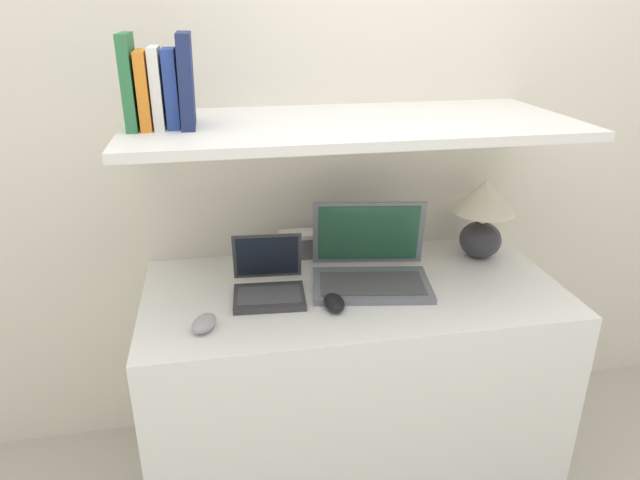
{
  "coord_description": "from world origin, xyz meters",
  "views": [
    {
      "loc": [
        -0.41,
        -1.29,
        1.63
      ],
      "look_at": [
        -0.11,
        0.33,
        0.94
      ],
      "focal_mm": 32.0,
      "sensor_mm": 36.0,
      "label": 1
    }
  ],
  "objects_px": {
    "laptop_large": "(370,267)",
    "computer_mouse": "(334,303)",
    "second_mouse": "(204,323)",
    "book_green": "(130,82)",
    "router_box": "(297,246)",
    "book_white": "(157,88)",
    "book_orange": "(145,90)",
    "book_navy": "(186,80)",
    "table_lamp": "(484,211)",
    "laptop_small": "(269,283)",
    "book_blue": "(172,88)"
  },
  "relations": [
    {
      "from": "laptop_large",
      "to": "computer_mouse",
      "type": "distance_m",
      "value": 0.22
    },
    {
      "from": "second_mouse",
      "to": "book_green",
      "type": "xyz_separation_m",
      "value": [
        -0.15,
        0.25,
        0.64
      ]
    },
    {
      "from": "router_box",
      "to": "book_white",
      "type": "height_order",
      "value": "book_white"
    },
    {
      "from": "router_box",
      "to": "book_white",
      "type": "xyz_separation_m",
      "value": [
        -0.41,
        -0.17,
        0.59
      ]
    },
    {
      "from": "book_orange",
      "to": "book_navy",
      "type": "bearing_deg",
      "value": 0.0
    },
    {
      "from": "table_lamp",
      "to": "laptop_small",
      "type": "xyz_separation_m",
      "value": [
        -0.79,
        -0.16,
        -0.14
      ]
    },
    {
      "from": "table_lamp",
      "to": "second_mouse",
      "type": "relative_size",
      "value": 2.56
    },
    {
      "from": "laptop_small",
      "to": "second_mouse",
      "type": "xyz_separation_m",
      "value": [
        -0.2,
        -0.18,
        -0.02
      ]
    },
    {
      "from": "second_mouse",
      "to": "book_navy",
      "type": "height_order",
      "value": "book_navy"
    },
    {
      "from": "book_white",
      "to": "book_blue",
      "type": "distance_m",
      "value": 0.04
    },
    {
      "from": "second_mouse",
      "to": "book_white",
      "type": "relative_size",
      "value": 0.52
    },
    {
      "from": "book_orange",
      "to": "book_navy",
      "type": "distance_m",
      "value": 0.12
    },
    {
      "from": "book_green",
      "to": "book_orange",
      "type": "relative_size",
      "value": 1.21
    },
    {
      "from": "table_lamp",
      "to": "book_blue",
      "type": "height_order",
      "value": "book_blue"
    },
    {
      "from": "second_mouse",
      "to": "book_green",
      "type": "bearing_deg",
      "value": 121.57
    },
    {
      "from": "computer_mouse",
      "to": "second_mouse",
      "type": "height_order",
      "value": "same"
    },
    {
      "from": "book_white",
      "to": "book_orange",
      "type": "bearing_deg",
      "value": 180.0
    },
    {
      "from": "laptop_small",
      "to": "computer_mouse",
      "type": "distance_m",
      "value": 0.23
    },
    {
      "from": "laptop_small",
      "to": "router_box",
      "type": "xyz_separation_m",
      "value": [
        0.13,
        0.24,
        0.01
      ]
    },
    {
      "from": "book_orange",
      "to": "second_mouse",
      "type": "bearing_deg",
      "value": -65.14
    },
    {
      "from": "book_blue",
      "to": "computer_mouse",
      "type": "bearing_deg",
      "value": -24.84
    },
    {
      "from": "laptop_large",
      "to": "book_white",
      "type": "xyz_separation_m",
      "value": [
        -0.63,
        0.04,
        0.59
      ]
    },
    {
      "from": "laptop_large",
      "to": "book_green",
      "type": "relative_size",
      "value": 1.64
    },
    {
      "from": "second_mouse",
      "to": "book_blue",
      "type": "height_order",
      "value": "book_blue"
    },
    {
      "from": "book_blue",
      "to": "book_navy",
      "type": "height_order",
      "value": "book_navy"
    },
    {
      "from": "router_box",
      "to": "book_navy",
      "type": "bearing_deg",
      "value": -152.75
    },
    {
      "from": "book_blue",
      "to": "book_orange",
      "type": "bearing_deg",
      "value": 180.0
    },
    {
      "from": "book_green",
      "to": "book_white",
      "type": "xyz_separation_m",
      "value": [
        0.07,
        -0.0,
        -0.02
      ]
    },
    {
      "from": "laptop_large",
      "to": "second_mouse",
      "type": "relative_size",
      "value": 3.66
    },
    {
      "from": "laptop_small",
      "to": "book_navy",
      "type": "xyz_separation_m",
      "value": [
        -0.2,
        0.07,
        0.62
      ]
    },
    {
      "from": "router_box",
      "to": "book_blue",
      "type": "bearing_deg",
      "value": -155.45
    },
    {
      "from": "laptop_small",
      "to": "computer_mouse",
      "type": "relative_size",
      "value": 2.25
    },
    {
      "from": "router_box",
      "to": "book_white",
      "type": "relative_size",
      "value": 0.58
    },
    {
      "from": "laptop_small",
      "to": "book_navy",
      "type": "height_order",
      "value": "book_navy"
    },
    {
      "from": "book_white",
      "to": "book_green",
      "type": "bearing_deg",
      "value": 180.0
    },
    {
      "from": "second_mouse",
      "to": "book_green",
      "type": "height_order",
      "value": "book_green"
    },
    {
      "from": "book_green",
      "to": "table_lamp",
      "type": "bearing_deg",
      "value": 4.13
    },
    {
      "from": "table_lamp",
      "to": "laptop_large",
      "type": "xyz_separation_m",
      "value": [
        -0.45,
        -0.12,
        -0.12
      ]
    },
    {
      "from": "laptop_small",
      "to": "book_orange",
      "type": "distance_m",
      "value": 0.68
    },
    {
      "from": "computer_mouse",
      "to": "book_navy",
      "type": "bearing_deg",
      "value": 152.84
    },
    {
      "from": "book_navy",
      "to": "book_orange",
      "type": "bearing_deg",
      "value": 180.0
    },
    {
      "from": "table_lamp",
      "to": "book_white",
      "type": "distance_m",
      "value": 1.17
    },
    {
      "from": "table_lamp",
      "to": "second_mouse",
      "type": "xyz_separation_m",
      "value": [
        -0.99,
        -0.33,
        -0.16
      ]
    },
    {
      "from": "table_lamp",
      "to": "book_orange",
      "type": "height_order",
      "value": "book_orange"
    },
    {
      "from": "table_lamp",
      "to": "book_white",
      "type": "height_order",
      "value": "book_white"
    },
    {
      "from": "laptop_large",
      "to": "computer_mouse",
      "type": "bearing_deg",
      "value": -134.61
    },
    {
      "from": "laptop_small",
      "to": "laptop_large",
      "type": "bearing_deg",
      "value": 5.32
    },
    {
      "from": "table_lamp",
      "to": "book_green",
      "type": "height_order",
      "value": "book_green"
    },
    {
      "from": "book_green",
      "to": "book_blue",
      "type": "relative_size",
      "value": 1.19
    },
    {
      "from": "laptop_small",
      "to": "table_lamp",
      "type": "bearing_deg",
      "value": 11.17
    }
  ]
}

